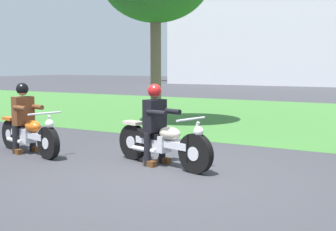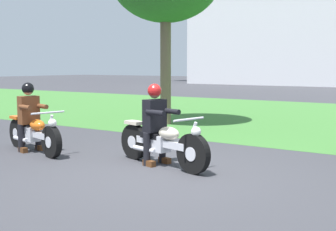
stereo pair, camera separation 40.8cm
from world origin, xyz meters
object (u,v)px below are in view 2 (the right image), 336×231
(rider_lead, at_px, (155,118))
(motorcycle_follow, at_px, (34,133))
(motorcycle_lead, at_px, (162,143))
(rider_follow, at_px, (29,111))

(rider_lead, xyz_separation_m, motorcycle_follow, (-2.63, -0.45, -0.44))
(motorcycle_lead, bearing_deg, rider_lead, 179.18)
(motorcycle_lead, relative_size, rider_follow, 1.53)
(motorcycle_follow, height_order, rider_follow, rider_follow)
(motorcycle_lead, bearing_deg, motorcycle_follow, -157.53)
(motorcycle_lead, relative_size, motorcycle_follow, 1.03)
(rider_lead, height_order, motorcycle_follow, rider_lead)
(motorcycle_follow, distance_m, rider_follow, 0.46)
(motorcycle_follow, bearing_deg, rider_lead, 23.90)
(motorcycle_lead, height_order, rider_lead, rider_lead)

